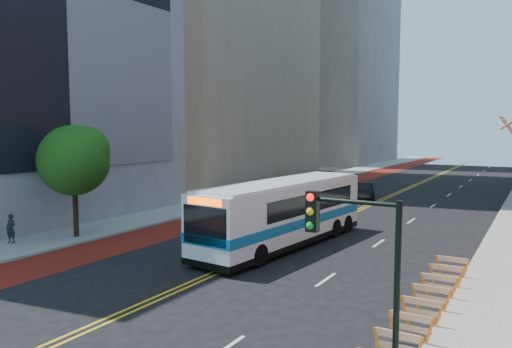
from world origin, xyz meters
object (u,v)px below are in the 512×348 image
Objects in this scene: traffic_signal at (358,261)px; pedestrian at (11,229)px; transit_bus at (285,212)px; car_b at (363,191)px; street_tree at (75,158)px; car_a at (271,199)px; car_c at (341,181)px.

traffic_signal is 3.05× the size of pedestrian.
traffic_signal is 17.09m from transit_bus.
pedestrian is (-11.57, -27.44, 0.19)m from car_b.
traffic_signal is 35.74m from car_b.
street_tree is 17.34m from car_a.
car_b is at bearing 52.92° from pedestrian.
car_a is at bearing 57.72° from pedestrian.
transit_bus reaches higher than car_b.
transit_bus reaches higher than car_a.
street_tree is at bearing 45.15° from pedestrian.
car_a is at bearing 122.14° from traffic_signal.
street_tree is 5.32m from pedestrian.
transit_bus is (-9.09, 14.36, -1.79)m from traffic_signal.
car_b is at bearing 100.67° from transit_bus.
street_tree reaches higher than car_a.
street_tree is 1.33× the size of car_c.
street_tree is 0.49× the size of transit_bus.
traffic_signal is 0.37× the size of transit_bus.
street_tree is at bearing -152.06° from transit_bus.
car_c is at bearing 89.97° from car_a.
street_tree is at bearing -133.59° from car_b.
pedestrian reaches higher than car_c.
traffic_signal is at bearing -60.92° from car_c.
traffic_signal is 1.00× the size of car_c.
pedestrian is at bearing -120.63° from street_tree.
transit_bus is 8.22× the size of pedestrian.
street_tree is 1.66× the size of car_a.
street_tree reaches higher than pedestrian.
traffic_signal reaches higher than car_a.
car_c is (-5.08, 7.80, -0.06)m from car_b.
car_c is 3.03× the size of pedestrian.
traffic_signal is 30.59m from car_a.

